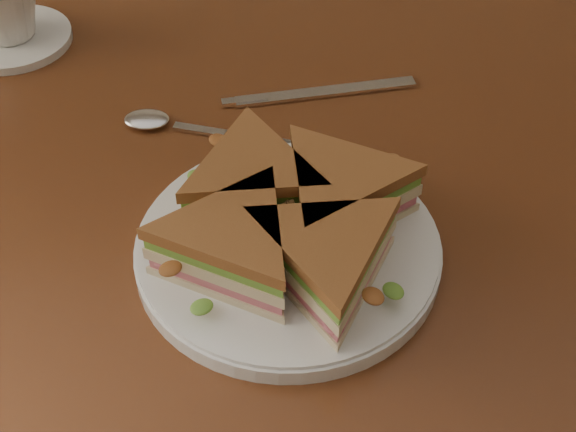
{
  "coord_description": "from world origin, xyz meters",
  "views": [
    {
      "loc": [
        0.02,
        -0.59,
        1.28
      ],
      "look_at": [
        -0.0,
        -0.11,
        0.8
      ],
      "focal_mm": 50.0,
      "sensor_mm": 36.0,
      "label": 1
    }
  ],
  "objects": [
    {
      "name": "sandwich_wedges",
      "position": [
        -0.0,
        -0.11,
        0.8
      ],
      "size": [
        0.29,
        0.29,
        0.06
      ],
      "color": "beige",
      "rests_on": "plate"
    },
    {
      "name": "plate",
      "position": [
        -0.0,
        -0.11,
        0.76
      ],
      "size": [
        0.27,
        0.27,
        0.02
      ],
      "primitive_type": "cylinder",
      "color": "white",
      "rests_on": "table"
    },
    {
      "name": "table",
      "position": [
        0.0,
        0.0,
        0.65
      ],
      "size": [
        1.2,
        0.8,
        0.75
      ],
      "color": "#3E1D0E",
      "rests_on": "ground"
    },
    {
      "name": "spoon",
      "position": [
        -0.14,
        0.06,
        0.75
      ],
      "size": [
        0.18,
        0.05,
        0.01
      ],
      "rotation": [
        0.0,
        0.0,
        -0.19
      ],
      "color": "silver",
      "rests_on": "table"
    },
    {
      "name": "saucer",
      "position": [
        -0.35,
        0.21,
        0.76
      ],
      "size": [
        0.14,
        0.14,
        0.01
      ],
      "primitive_type": "cylinder",
      "color": "white",
      "rests_on": "table"
    },
    {
      "name": "coffee_cup",
      "position": [
        -0.35,
        0.21,
        0.8
      ],
      "size": [
        0.1,
        0.1,
        0.09
      ],
      "primitive_type": "imported",
      "rotation": [
        0.0,
        0.0,
        0.05
      ],
      "color": "white",
      "rests_on": "saucer"
    },
    {
      "name": "crisps_mound",
      "position": [
        -0.0,
        -0.11,
        0.79
      ],
      "size": [
        0.09,
        0.09,
        0.05
      ],
      "primitive_type": null,
      "color": "#D05B1A",
      "rests_on": "plate"
    },
    {
      "name": "knife",
      "position": [
        0.01,
        0.13,
        0.75
      ],
      "size": [
        0.21,
        0.06,
        0.0
      ],
      "rotation": [
        0.0,
        0.0,
        0.24
      ],
      "color": "silver",
      "rests_on": "table"
    }
  ]
}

